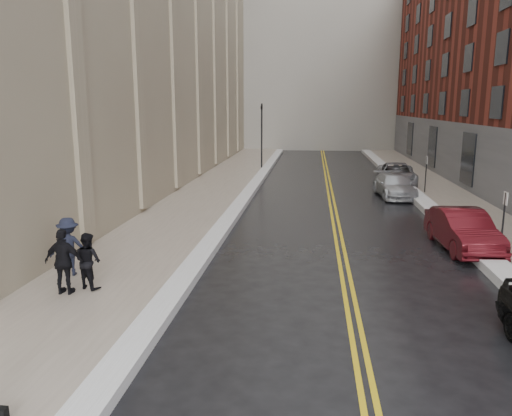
% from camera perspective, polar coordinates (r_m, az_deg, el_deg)
% --- Properties ---
extents(ground, '(160.00, 160.00, 0.00)m').
position_cam_1_polar(ground, '(10.69, -2.01, -16.67)').
color(ground, black).
rests_on(ground, ground).
extents(sidewalk_left, '(4.00, 64.00, 0.15)m').
position_cam_1_polar(sidewalk_left, '(26.46, -6.56, 0.71)').
color(sidewalk_left, gray).
rests_on(sidewalk_left, ground).
extents(sidewalk_right, '(3.00, 64.00, 0.15)m').
position_cam_1_polar(sidewalk_right, '(26.88, 22.74, 0.04)').
color(sidewalk_right, gray).
rests_on(sidewalk_right, ground).
extents(lane_stripe_a, '(0.12, 64.00, 0.01)m').
position_cam_1_polar(lane_stripe_a, '(25.83, 8.49, 0.22)').
color(lane_stripe_a, gold).
rests_on(lane_stripe_a, ground).
extents(lane_stripe_b, '(0.12, 64.00, 0.01)m').
position_cam_1_polar(lane_stripe_b, '(25.84, 9.02, 0.21)').
color(lane_stripe_b, gold).
rests_on(lane_stripe_b, ground).
extents(snow_ridge_left, '(0.70, 60.80, 0.26)m').
position_cam_1_polar(snow_ridge_left, '(26.04, -1.62, 0.73)').
color(snow_ridge_left, white).
rests_on(snow_ridge_left, ground).
extents(snow_ridge_right, '(0.85, 60.80, 0.30)m').
position_cam_1_polar(snow_ridge_right, '(26.41, 18.90, 0.29)').
color(snow_ridge_right, white).
rests_on(snow_ridge_right, ground).
extents(traffic_signal, '(0.18, 0.15, 5.20)m').
position_cam_1_polar(traffic_signal, '(39.56, 0.66, 8.80)').
color(traffic_signal, black).
rests_on(traffic_signal, ground).
extents(parking_sign_near, '(0.06, 0.35, 2.23)m').
position_cam_1_polar(parking_sign_near, '(18.85, 26.45, -0.95)').
color(parking_sign_near, black).
rests_on(parking_sign_near, ground).
extents(parking_sign_far, '(0.06, 0.35, 2.23)m').
position_cam_1_polar(parking_sign_far, '(30.24, 18.86, 3.99)').
color(parking_sign_far, black).
rests_on(parking_sign_far, ground).
extents(car_maroon, '(1.84, 4.47, 1.44)m').
position_cam_1_polar(car_maroon, '(19.23, 22.57, -2.33)').
color(car_maroon, '#4C0D14').
rests_on(car_maroon, ground).
extents(car_silver_near, '(2.16, 4.52, 1.27)m').
position_cam_1_polar(car_silver_near, '(29.08, 15.51, 2.47)').
color(car_silver_near, '#ACAEB4').
rests_on(car_silver_near, ground).
extents(car_silver_far, '(2.82, 5.32, 1.43)m').
position_cam_1_polar(car_silver_far, '(33.37, 15.74, 3.73)').
color(car_silver_far, '#9A9CA2').
rests_on(car_silver_far, ground).
extents(pedestrian_a, '(0.93, 0.84, 1.56)m').
position_cam_1_polar(pedestrian_a, '(14.38, -18.65, -5.72)').
color(pedestrian_a, black).
rests_on(pedestrian_a, sidewalk_left).
extents(pedestrian_b, '(1.25, 0.92, 1.73)m').
position_cam_1_polar(pedestrian_b, '(15.64, -20.61, -4.15)').
color(pedestrian_b, black).
rests_on(pedestrian_b, sidewalk_left).
extents(pedestrian_c, '(1.04, 0.43, 1.77)m').
position_cam_1_polar(pedestrian_c, '(14.13, -21.10, -5.75)').
color(pedestrian_c, black).
rests_on(pedestrian_c, sidewalk_left).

